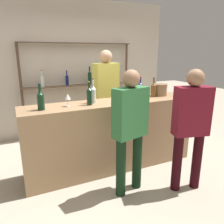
% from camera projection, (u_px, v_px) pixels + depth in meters
% --- Properties ---
extents(ground_plane, '(16.00, 16.00, 0.00)m').
position_uv_depth(ground_plane, '(112.00, 166.00, 3.47)').
color(ground_plane, '#B2A893').
extents(bar_counter, '(2.59, 0.54, 1.05)m').
position_uv_depth(bar_counter, '(112.00, 135.00, 3.32)').
color(bar_counter, '#997551').
rests_on(bar_counter, ground_plane).
extents(back_wall, '(4.19, 0.12, 2.80)m').
position_uv_depth(back_wall, '(76.00, 68.00, 4.73)').
color(back_wall, '#B2A899').
rests_on(back_wall, ground_plane).
extents(back_shelf, '(2.34, 0.18, 1.93)m').
position_uv_depth(back_shelf, '(79.00, 75.00, 4.60)').
color(back_shelf, '#4C3828').
rests_on(back_shelf, ground_plane).
extents(counter_bottle_0, '(0.07, 0.07, 0.32)m').
position_uv_depth(counter_bottle_0, '(89.00, 96.00, 2.96)').
color(counter_bottle_0, black).
rests_on(counter_bottle_0, bar_counter).
extents(counter_bottle_1, '(0.08, 0.08, 0.32)m').
position_uv_depth(counter_bottle_1, '(140.00, 89.00, 3.50)').
color(counter_bottle_1, '#0F1956').
rests_on(counter_bottle_1, bar_counter).
extents(counter_bottle_2, '(0.08, 0.08, 0.35)m').
position_uv_depth(counter_bottle_2, '(93.00, 94.00, 3.08)').
color(counter_bottle_2, silver).
rests_on(counter_bottle_2, bar_counter).
extents(counter_bottle_3, '(0.08, 0.08, 0.31)m').
position_uv_depth(counter_bottle_3, '(153.00, 90.00, 3.50)').
color(counter_bottle_3, brown).
rests_on(counter_bottle_3, bar_counter).
extents(counter_bottle_4, '(0.09, 0.09, 0.33)m').
position_uv_depth(counter_bottle_4, '(41.00, 100.00, 2.70)').
color(counter_bottle_4, black).
rests_on(counter_bottle_4, bar_counter).
extents(wine_glass, '(0.08, 0.08, 0.18)m').
position_uv_depth(wine_glass, '(68.00, 97.00, 2.88)').
color(wine_glass, silver).
rests_on(wine_glass, bar_counter).
extents(ice_bucket, '(0.23, 0.23, 0.19)m').
position_uv_depth(ice_bucket, '(160.00, 90.00, 3.61)').
color(ice_bucket, '#846647').
rests_on(ice_bucket, bar_counter).
extents(cork_jar, '(0.10, 0.10, 0.12)m').
position_uv_depth(cork_jar, '(142.00, 95.00, 3.38)').
color(cork_jar, silver).
rests_on(cork_jar, bar_counter).
extents(server_behind_counter, '(0.50, 0.29, 1.78)m').
position_uv_depth(server_behind_counter, '(106.00, 90.00, 4.13)').
color(server_behind_counter, brown).
rests_on(server_behind_counter, ground_plane).
extents(customer_center, '(0.47, 0.29, 1.56)m').
position_uv_depth(customer_center, '(130.00, 124.00, 2.62)').
color(customer_center, black).
rests_on(customer_center, ground_plane).
extents(customer_right, '(0.46, 0.29, 1.56)m').
position_uv_depth(customer_right, '(191.00, 123.00, 2.67)').
color(customer_right, black).
rests_on(customer_right, ground_plane).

